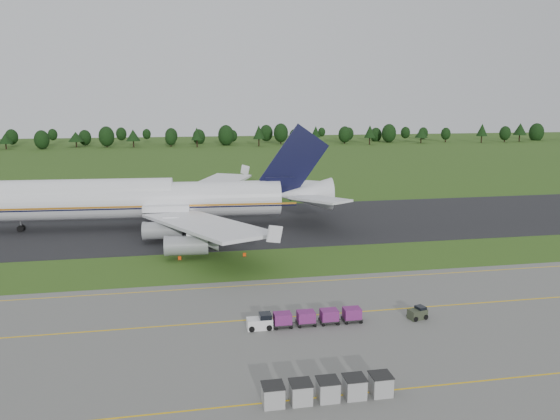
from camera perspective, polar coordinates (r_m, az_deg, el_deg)
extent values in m
plane|color=#2E4F17|center=(86.50, -2.78, -5.66)|extent=(600.00, 600.00, 0.00)
cube|color=#62625E|center=(55.39, 2.21, -15.93)|extent=(300.00, 52.00, 0.06)
cube|color=black|center=(113.35, -4.71, -1.50)|extent=(300.00, 40.00, 0.08)
cube|color=#E9B50D|center=(66.03, -0.13, -11.18)|extent=(300.00, 0.25, 0.01)
cube|color=#E9B50D|center=(50.27, 3.80, -18.98)|extent=(300.00, 0.20, 0.01)
cube|color=#E9B50D|center=(77.08, -1.76, -7.78)|extent=(120.00, 0.20, 0.01)
cylinder|color=black|center=(315.92, -26.71, 5.96)|extent=(0.70, 0.70, 2.89)
cone|color=#173312|center=(315.64, -26.78, 6.68)|extent=(6.82, 6.82, 5.13)
cylinder|color=black|center=(308.54, -23.59, 6.14)|extent=(0.70, 0.70, 3.17)
sphere|color=#173312|center=(308.30, -23.64, 6.75)|extent=(7.54, 7.54, 7.54)
cylinder|color=black|center=(315.16, -20.51, 6.45)|extent=(0.70, 0.70, 2.94)
cone|color=#173312|center=(314.87, -20.56, 7.19)|extent=(8.05, 8.05, 5.23)
cylinder|color=black|center=(308.01, -17.63, 6.61)|extent=(0.70, 0.70, 3.80)
sphere|color=#173312|center=(307.73, -17.68, 7.34)|extent=(8.24, 8.24, 8.24)
cylinder|color=black|center=(304.45, -15.05, 6.67)|extent=(0.70, 0.70, 3.42)
cone|color=#173312|center=(304.11, -15.10, 7.56)|extent=(7.48, 7.48, 6.08)
cylinder|color=black|center=(303.65, -11.33, 6.79)|extent=(0.70, 0.70, 3.04)
sphere|color=#173312|center=(303.42, -11.35, 7.38)|extent=(6.07, 6.07, 6.07)
cylinder|color=black|center=(298.75, -8.66, 6.88)|extent=(0.70, 0.70, 3.79)
cone|color=#173312|center=(298.37, -8.69, 7.89)|extent=(5.99, 5.99, 6.74)
cylinder|color=black|center=(308.24, -5.65, 7.08)|extent=(0.70, 0.70, 3.59)
sphere|color=#173312|center=(307.98, -5.66, 7.77)|extent=(8.87, 8.87, 8.87)
cylinder|color=black|center=(300.33, -2.22, 7.06)|extent=(0.70, 0.70, 4.12)
cone|color=#173312|center=(299.93, -2.23, 8.15)|extent=(6.15, 6.15, 7.32)
cylinder|color=black|center=(314.65, 0.09, 7.28)|extent=(0.70, 0.70, 4.21)
sphere|color=#173312|center=(314.35, 0.09, 8.07)|extent=(8.26, 8.26, 8.26)
cylinder|color=black|center=(319.67, 3.74, 7.27)|extent=(0.70, 0.70, 3.63)
cone|color=#173312|center=(319.33, 3.75, 8.18)|extent=(5.62, 5.62, 6.45)
cylinder|color=black|center=(319.77, 6.76, 7.21)|extent=(0.70, 0.70, 3.46)
sphere|color=#173312|center=(319.52, 6.78, 7.84)|extent=(7.28, 7.28, 7.28)
cylinder|color=black|center=(314.84, 9.34, 7.11)|extent=(0.70, 0.70, 3.96)
cone|color=#173312|center=(314.47, 9.37, 8.11)|extent=(6.27, 6.27, 7.03)
cylinder|color=black|center=(334.28, 11.29, 7.25)|extent=(0.70, 0.70, 3.52)
sphere|color=#173312|center=(334.04, 11.31, 7.87)|extent=(8.51, 8.51, 8.51)
cylinder|color=black|center=(332.58, 14.52, 7.06)|extent=(0.70, 0.70, 3.18)
cone|color=#173312|center=(332.29, 14.55, 7.82)|extent=(7.47, 7.47, 5.66)
cylinder|color=black|center=(344.23, 16.90, 7.08)|extent=(0.70, 0.70, 3.26)
sphere|color=#173312|center=(344.01, 16.93, 7.64)|extent=(5.63, 5.63, 5.63)
cylinder|color=black|center=(344.85, 20.30, 6.93)|extent=(0.70, 0.70, 4.04)
cone|color=#173312|center=(344.51, 20.37, 7.86)|extent=(6.43, 6.43, 7.17)
cylinder|color=black|center=(355.75, 22.41, 6.86)|extent=(0.70, 0.70, 3.47)
sphere|color=#173312|center=(355.53, 22.46, 7.43)|extent=(6.55, 6.55, 6.55)
cylinder|color=black|center=(364.56, 23.73, 6.89)|extent=(0.70, 0.70, 4.01)
cone|color=#173312|center=(364.24, 23.80, 7.76)|extent=(7.86, 7.86, 7.13)
cylinder|color=black|center=(380.02, 25.18, 6.85)|extent=(0.70, 0.70, 3.13)
sphere|color=#173312|center=(379.83, 25.22, 7.33)|extent=(8.98, 8.98, 8.98)
cylinder|color=silver|center=(112.26, -14.65, 0.98)|extent=(57.37, 10.68, 7.08)
cylinder|color=silver|center=(113.74, -19.61, 1.67)|extent=(33.72, 7.63, 5.52)
cone|color=silver|center=(112.68, 2.69, 1.64)|extent=(11.22, 7.40, 6.73)
cube|color=#C1771C|center=(108.90, -14.87, 0.33)|extent=(62.82, 4.04, 0.34)
cube|color=silver|center=(93.01, -8.03, -1.46)|extent=(21.82, 34.66, 0.54)
cube|color=silver|center=(129.90, -7.76, 2.25)|extent=(25.08, 33.93, 0.54)
cylinder|color=gray|center=(100.22, -12.15, -2.10)|extent=(7.07, 3.58, 3.15)
cylinder|color=gray|center=(89.42, -9.72, -3.67)|extent=(7.07, 3.58, 3.15)
cylinder|color=gray|center=(124.37, -11.16, 0.58)|extent=(7.07, 3.58, 3.15)
cylinder|color=gray|center=(134.73, -8.83, 1.50)|extent=(7.07, 3.58, 3.15)
cube|color=black|center=(111.35, 1.48, 4.97)|extent=(14.35, 1.45, 15.79)
cube|color=silver|center=(105.75, 4.15, 1.13)|extent=(10.83, 13.82, 0.44)
cube|color=silver|center=(120.05, 2.80, 2.39)|extent=(11.84, 13.54, 0.44)
cylinder|color=slate|center=(118.37, -25.44, -1.53)|extent=(0.35, 0.35, 2.16)
cylinder|color=black|center=(118.46, -25.43, -1.74)|extent=(1.33, 0.96, 1.28)
cylinder|color=slate|center=(108.23, -11.73, -1.77)|extent=(0.35, 0.35, 2.16)
cylinder|color=black|center=(108.33, -11.72, -2.00)|extent=(1.33, 0.96, 1.28)
cylinder|color=slate|center=(116.84, -11.39, -0.78)|extent=(0.35, 0.35, 2.16)
cylinder|color=black|center=(116.93, -11.38, -0.99)|extent=(1.33, 0.96, 1.28)
cube|color=white|center=(62.97, -2.15, -11.77)|extent=(2.86, 1.54, 1.21)
cylinder|color=black|center=(62.26, -2.97, -12.33)|extent=(0.66, 0.24, 0.66)
cube|color=black|center=(63.46, 0.26, -11.78)|extent=(2.20, 1.65, 0.13)
cube|color=#661F5E|center=(63.20, 0.26, -11.23)|extent=(1.98, 1.54, 1.21)
cylinder|color=black|center=(62.70, -0.41, -12.28)|extent=(0.37, 0.17, 0.37)
cube|color=black|center=(63.99, 2.73, -11.59)|extent=(2.20, 1.65, 0.13)
cube|color=#661F5E|center=(63.73, 2.74, -11.05)|extent=(1.98, 1.54, 1.21)
cylinder|color=black|center=(63.20, 2.10, -12.09)|extent=(0.37, 0.17, 0.37)
cube|color=black|center=(64.64, 5.15, -11.38)|extent=(2.20, 1.65, 0.13)
cube|color=#661F5E|center=(64.38, 5.16, -10.84)|extent=(1.98, 1.54, 1.21)
cylinder|color=black|center=(63.81, 4.56, -11.88)|extent=(0.37, 0.17, 0.37)
cube|color=black|center=(65.39, 7.52, -11.16)|extent=(2.20, 1.65, 0.13)
cube|color=#661F5E|center=(65.14, 7.54, -10.62)|extent=(1.98, 1.54, 1.21)
cylinder|color=black|center=(64.54, 6.97, -11.65)|extent=(0.37, 0.17, 0.37)
cylinder|color=black|center=(63.08, -2.15, -12.00)|extent=(0.66, 0.24, 0.66)
cube|color=#313827|center=(67.53, 14.16, -10.49)|extent=(2.37, 1.76, 1.17)
cylinder|color=black|center=(66.81, 13.79, -10.98)|extent=(0.59, 0.21, 0.59)
cylinder|color=black|center=(68.47, 14.50, -10.45)|extent=(0.59, 0.21, 0.59)
cube|color=#9E9E9E|center=(48.76, -0.74, -18.80)|extent=(1.77, 1.77, 1.77)
cube|color=black|center=(48.30, -0.74, -17.85)|extent=(1.88, 1.88, 0.09)
cube|color=#9E9E9E|center=(49.17, 2.17, -18.53)|extent=(1.77, 1.77, 1.77)
cube|color=black|center=(48.71, 2.18, -17.58)|extent=(1.88, 1.88, 0.09)
cube|color=#9E9E9E|center=(49.69, 5.01, -18.22)|extent=(1.77, 1.77, 1.77)
cube|color=black|center=(49.24, 5.03, -17.28)|extent=(1.88, 1.88, 0.09)
cube|color=#9E9E9E|center=(50.32, 7.78, -17.88)|extent=(1.77, 1.77, 1.77)
cube|color=black|center=(49.87, 7.81, -16.95)|extent=(1.88, 1.88, 0.09)
cube|color=#9E9E9E|center=(51.06, 10.47, -17.51)|extent=(1.77, 1.77, 1.77)
cube|color=black|center=(50.61, 10.51, -16.59)|extent=(1.88, 1.88, 0.09)
cube|color=#F74007|center=(89.99, -10.45, -4.96)|extent=(0.50, 0.12, 0.60)
cube|color=black|center=(90.07, -10.44, -5.13)|extent=(0.30, 0.30, 0.04)
cube|color=#F74007|center=(90.56, -3.73, -4.68)|extent=(0.50, 0.12, 0.60)
cube|color=black|center=(90.64, -3.73, -4.85)|extent=(0.30, 0.30, 0.04)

